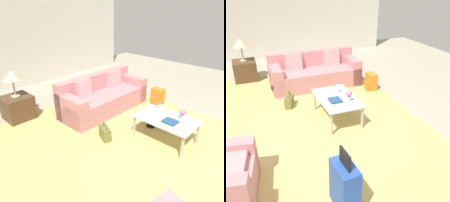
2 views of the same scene
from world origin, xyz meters
TOP-DOWN VIEW (x-y plane):
  - ground_plane at (0.00, 0.00)m, footprint 12.00×12.00m
  - wall_right at (5.06, 0.00)m, footprint 0.12×8.00m
  - area_rug at (0.60, 0.20)m, footprint 5.20×4.40m
  - couch at (2.19, -0.60)m, footprint 0.85×2.17m
  - coffee_table at (0.40, -0.50)m, footprint 1.09×0.69m
  - water_bottle at (0.60, -0.60)m, footprint 0.06×0.06m
  - coffee_table_book at (0.28, -0.42)m, footprint 0.25×0.22m
  - flower_vase at (0.18, -0.65)m, footprint 0.11×0.11m
  - side_table at (3.20, 1.00)m, footprint 0.57×0.57m
  - table_lamp at (3.20, 1.00)m, footprint 0.37×0.37m
  - handbag_olive at (1.23, 0.26)m, footprint 0.35×0.26m
  - handbag_black at (0.88, -0.80)m, footprint 0.23×0.35m
  - backpack_orange at (1.40, -1.79)m, footprint 0.31×0.27m

SIDE VIEW (x-z plane):
  - ground_plane at x=0.00m, z-range 0.00..0.00m
  - area_rug at x=0.60m, z-range 0.00..0.01m
  - handbag_olive at x=1.23m, z-range -0.05..0.31m
  - handbag_black at x=0.88m, z-range -0.05..0.31m
  - backpack_orange at x=1.40m, z-range -0.01..0.39m
  - side_table at x=3.20m, z-range 0.00..0.52m
  - couch at x=2.19m, z-range -0.12..0.72m
  - coffee_table at x=0.40m, z-range 0.17..0.62m
  - coffee_table_book at x=0.28m, z-range 0.45..0.48m
  - water_bottle at x=0.60m, z-range 0.44..0.65m
  - flower_vase at x=0.18m, z-range 0.47..0.68m
  - table_lamp at x=3.20m, z-range 0.69..1.27m
  - wall_right at x=5.06m, z-range 0.00..3.10m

